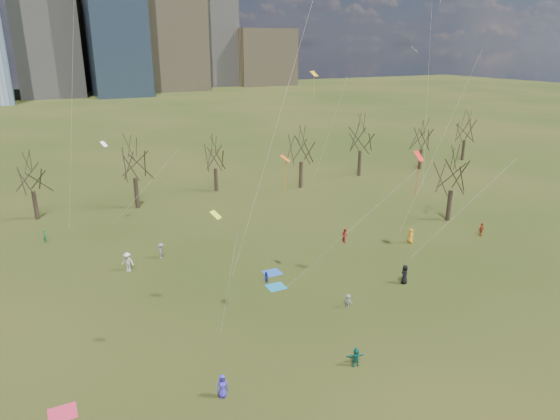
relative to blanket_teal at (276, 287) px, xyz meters
name	(u,v)px	position (x,y,z in m)	size (l,w,h in m)	color
ground	(357,353)	(0.63, -11.53, -0.01)	(500.00, 500.00, 0.00)	black
bare_tree_row	(192,161)	(0.54, 25.69, 6.10)	(113.04, 29.80, 9.50)	black
blanket_teal	(276,287)	(0.00, 0.00, 0.00)	(1.60, 1.50, 0.03)	teal
blanket_navy	(272,273)	(0.96, 2.76, 0.00)	(1.60, 1.50, 0.03)	#2553AF
blanket_crimson	(62,413)	(-18.25, -8.78, 0.00)	(1.60, 1.50, 0.03)	#CF2946
person_0	(222,386)	(-9.34, -11.60, 0.76)	(0.76, 0.50, 1.56)	#372AB7
person_3	(348,301)	(3.62, -5.94, 0.60)	(0.80, 0.46, 1.24)	slate
person_5	(356,357)	(-0.27, -12.68, 0.67)	(1.28, 0.41, 1.38)	#166558
person_6	(405,274)	(10.67, -4.53, 0.88)	(0.88, 0.57, 1.79)	black
person_8	(266,278)	(-0.47, 1.07, 0.54)	(0.54, 0.42, 1.11)	navy
person_9	(128,262)	(-11.14, 9.25, 0.93)	(1.22, 0.70, 1.89)	silver
person_10	(481,229)	(26.15, 0.91, 0.75)	(0.89, 0.37, 1.53)	#A83718
person_12	(411,236)	(17.68, 2.83, 0.79)	(0.79, 0.51, 1.62)	orange
person_13	(45,236)	(-17.84, 20.65, 0.73)	(0.54, 0.35, 1.48)	#166639
person_14	(345,235)	(11.39, 6.19, 0.76)	(0.76, 0.59, 1.56)	#B21E19
person_15	(161,251)	(-7.59, 10.80, 0.80)	(1.05, 0.60, 1.62)	slate
kites_airborne	(282,122)	(3.19, 5.14, 13.73)	(59.36, 33.92, 34.36)	orange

